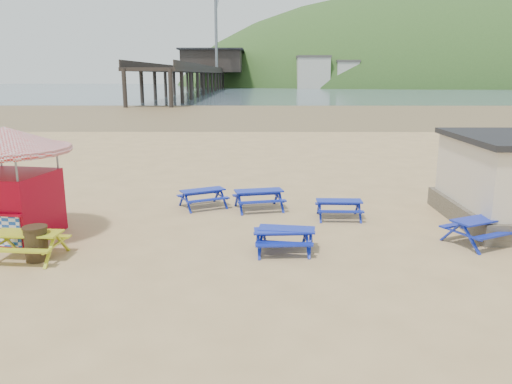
{
  "coord_description": "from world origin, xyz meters",
  "views": [
    {
      "loc": [
        -0.19,
        -16.32,
        5.21
      ],
      "look_at": [
        -0.29,
        1.5,
        1.0
      ],
      "focal_mm": 35.0,
      "sensor_mm": 36.0,
      "label": 1
    }
  ],
  "objects_px": {
    "picnic_table_yellow": "(28,245)",
    "litter_bin": "(36,243)",
    "ice_cream_kiosk": "(8,169)",
    "picnic_table_blue_b": "(259,200)",
    "picnic_table_blue_a": "(203,198)"
  },
  "relations": [
    {
      "from": "picnic_table_blue_a",
      "to": "litter_bin",
      "type": "xyz_separation_m",
      "value": [
        -4.12,
        -5.9,
        0.15
      ]
    },
    {
      "from": "picnic_table_yellow",
      "to": "litter_bin",
      "type": "bearing_deg",
      "value": -19.28
    },
    {
      "from": "picnic_table_blue_b",
      "to": "picnic_table_yellow",
      "type": "distance_m",
      "value": 8.6
    },
    {
      "from": "ice_cream_kiosk",
      "to": "litter_bin",
      "type": "bearing_deg",
      "value": -42.38
    },
    {
      "from": "picnic_table_blue_a",
      "to": "litter_bin",
      "type": "height_order",
      "value": "litter_bin"
    },
    {
      "from": "litter_bin",
      "to": "picnic_table_yellow",
      "type": "bearing_deg",
      "value": 156.35
    },
    {
      "from": "picnic_table_blue_b",
      "to": "ice_cream_kiosk",
      "type": "relative_size",
      "value": 0.46
    },
    {
      "from": "picnic_table_yellow",
      "to": "litter_bin",
      "type": "relative_size",
      "value": 2.0
    },
    {
      "from": "picnic_table_blue_b",
      "to": "ice_cream_kiosk",
      "type": "bearing_deg",
      "value": -169.49
    },
    {
      "from": "litter_bin",
      "to": "ice_cream_kiosk",
      "type": "bearing_deg",
      "value": 127.45
    },
    {
      "from": "litter_bin",
      "to": "picnic_table_blue_b",
      "type": "bearing_deg",
      "value": 41.2
    },
    {
      "from": "ice_cream_kiosk",
      "to": "litter_bin",
      "type": "height_order",
      "value": "ice_cream_kiosk"
    },
    {
      "from": "picnic_table_blue_a",
      "to": "picnic_table_yellow",
      "type": "relative_size",
      "value": 1.09
    },
    {
      "from": "picnic_table_blue_b",
      "to": "litter_bin",
      "type": "relative_size",
      "value": 2.13
    },
    {
      "from": "picnic_table_blue_a",
      "to": "litter_bin",
      "type": "relative_size",
      "value": 2.17
    }
  ]
}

